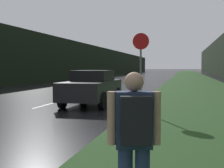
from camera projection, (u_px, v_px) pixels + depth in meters
grass_verge at (193, 81)px, 38.34m from camera, size 6.00×240.00×0.02m
lane_stripe_c at (49, 104)px, 13.88m from camera, size 0.12×3.00×0.01m
lane_stripe_d at (93, 92)px, 20.68m from camera, size 0.12×3.00×0.01m
lane_stripe_e at (116, 86)px, 27.49m from camera, size 0.12×3.00×0.01m
lane_stripe_f at (130, 82)px, 34.30m from camera, size 0.12×3.00×0.01m
treeline_far_side at (87, 61)px, 51.74m from camera, size 2.00×140.00×5.31m
stop_sign at (141, 65)px, 11.47m from camera, size 0.61×0.07×2.91m
hitchhiker_with_backpack at (134, 138)px, 3.20m from camera, size 0.54×0.46×1.60m
car_passing_near at (92, 87)px, 13.63m from camera, size 1.85×4.39×1.51m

